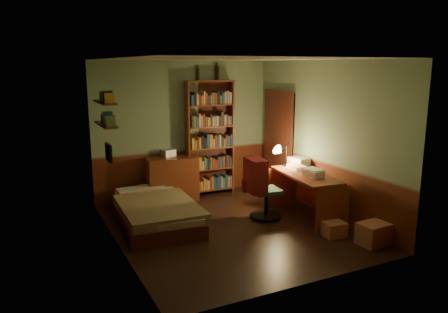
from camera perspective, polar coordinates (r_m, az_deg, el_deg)
name	(u,v)px	position (r m, az deg, el deg)	size (l,w,h in m)	color
floor	(231,228)	(6.98, 0.92, -9.34)	(3.50, 4.00, 0.02)	black
ceiling	(232,58)	(6.51, 0.99, 12.71)	(3.50, 4.00, 0.02)	silver
wall_back	(184,129)	(8.44, -5.28, 3.54)	(3.50, 0.02, 2.60)	gray
wall_left	(115,157)	(6.04, -14.09, -0.09)	(0.02, 4.00, 2.60)	gray
wall_right	(324,138)	(7.57, 12.91, 2.34)	(0.02, 4.00, 2.60)	gray
wall_front	(313,176)	(4.96, 11.59, -2.56)	(3.50, 0.02, 2.60)	gray
doorway	(279,144)	(8.63, 7.20, 1.67)	(0.06, 0.90, 2.00)	black
door_trim	(278,144)	(8.61, 7.01, 1.65)	(0.02, 0.98, 2.08)	#431C13
bed	(155,204)	(7.21, -9.01, -6.10)	(1.11, 2.07, 0.62)	olive
dresser	(172,179)	(8.27, -6.78, -2.93)	(0.93, 0.47, 0.83)	maroon
mini_stereo	(168,153)	(8.27, -7.30, 0.46)	(0.24, 0.19, 0.13)	#B2B2B7
bookshelf	(210,138)	(8.50, -1.87, 2.39)	(0.96, 0.30, 2.23)	maroon
bottle_left	(198,74)	(8.41, -3.45, 10.70)	(0.06, 0.06, 0.23)	black
bottle_right	(217,73)	(8.57, -0.91, 10.88)	(0.07, 0.07, 0.27)	black
desk	(305,197)	(7.37, 10.53, -5.16)	(0.59, 1.43, 0.76)	maroon
paper_stack	(299,161)	(7.90, 9.76, -0.60)	(0.25, 0.34, 0.14)	silver
desk_lamp	(287,150)	(7.76, 8.17, 0.84)	(0.17, 0.17, 0.56)	black
office_chair	(266,190)	(7.28, 5.56, -4.34)	(0.49, 0.43, 0.98)	#2D5740
red_jacket	(269,144)	(7.12, 5.96, 1.62)	(0.26, 0.47, 0.56)	maroon
wall_shelf_lower	(106,125)	(7.08, -15.16, 4.03)	(0.20, 0.90, 0.03)	maroon
wall_shelf_upper	(105,102)	(7.04, -15.32, 6.85)	(0.20, 0.90, 0.03)	maroon
framed_picture	(109,153)	(6.63, -14.83, 0.48)	(0.04, 0.32, 0.26)	black
cardboard_box_a	(373,234)	(6.66, 18.93, -9.53)	(0.42, 0.33, 0.31)	#A26549
cardboard_box_b	(334,229)	(6.81, 14.22, -9.20)	(0.31, 0.26, 0.22)	#A26549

